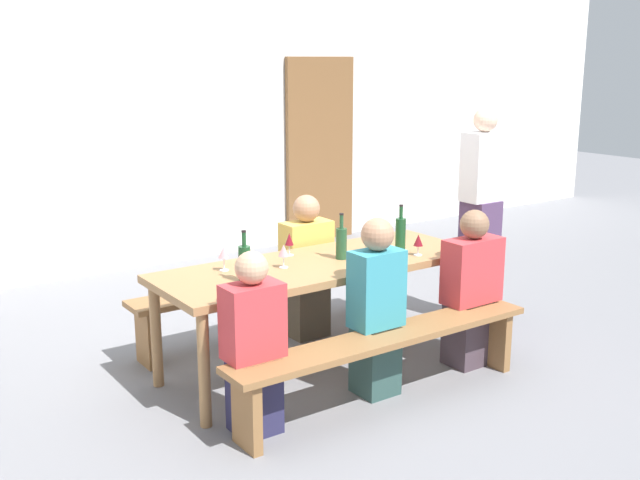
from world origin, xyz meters
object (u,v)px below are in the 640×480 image
(bench_far, at_px, (267,291))
(wine_glass_3, at_px, (418,241))
(seated_guest_near_0, at_px, (253,348))
(wine_glass_1, at_px, (368,246))
(standing_host, at_px, (480,220))
(wine_bottle_0, at_px, (341,242))
(wine_bottle_2, at_px, (400,235))
(seated_guest_far_0, at_px, (307,270))
(wine_glass_4, at_px, (284,251))
(seated_guest_near_2, at_px, (471,293))
(tasting_table, at_px, (320,272))
(seated_guest_near_1, at_px, (376,310))
(wooden_door, at_px, (320,150))
(wine_glass_0, at_px, (224,253))
(wine_glass_2, at_px, (289,240))
(bench_near, at_px, (386,348))
(wine_bottle_1, at_px, (245,263))

(bench_far, distance_m, wine_glass_3, 1.26)
(bench_far, bearing_deg, seated_guest_near_0, -123.91)
(wine_glass_1, relative_size, standing_host, 0.11)
(wine_glass_1, bearing_deg, wine_bottle_0, 106.93)
(wine_bottle_2, xyz_separation_m, seated_guest_far_0, (-0.33, 0.69, -0.36))
(wine_bottle_2, height_order, wine_glass_4, wine_bottle_2)
(seated_guest_near_0, height_order, seated_guest_near_2, seated_guest_near_2)
(tasting_table, xyz_separation_m, standing_host, (1.58, 0.04, 0.16))
(wine_bottle_2, height_order, seated_guest_near_1, seated_guest_near_1)
(wine_bottle_0, xyz_separation_m, wine_bottle_2, (0.43, -0.11, 0.02))
(wine_glass_1, height_order, seated_guest_near_0, seated_guest_near_0)
(wine_glass_3, bearing_deg, seated_guest_far_0, 115.86)
(tasting_table, relative_size, wine_bottle_2, 6.53)
(wooden_door, distance_m, standing_host, 3.12)
(wine_glass_0, relative_size, wine_glass_1, 0.88)
(tasting_table, relative_size, wine_glass_0, 14.18)
(wine_bottle_0, height_order, seated_guest_near_0, wine_bottle_0)
(wine_glass_2, relative_size, wine_glass_3, 1.08)
(wine_glass_2, distance_m, seated_guest_far_0, 0.56)
(wine_glass_4, xyz_separation_m, standing_host, (1.86, 0.02, -0.02))
(seated_guest_near_2, xyz_separation_m, seated_guest_far_0, (-0.62, 1.10, 0.01))
(tasting_table, bearing_deg, wooden_door, 54.93)
(seated_guest_near_1, bearing_deg, seated_guest_near_0, 90.00)
(bench_far, distance_m, standing_host, 1.78)
(tasting_table, bearing_deg, wine_glass_4, 177.20)
(wine_glass_2, bearing_deg, seated_guest_near_0, -133.36)
(bench_near, relative_size, wine_bottle_0, 6.81)
(wine_bottle_1, xyz_separation_m, seated_guest_near_1, (0.68, -0.44, -0.32))
(bench_near, bearing_deg, wine_bottle_1, 137.51)
(wine_bottle_0, relative_size, wine_bottle_1, 0.99)
(wooden_door, xyz_separation_m, wine_bottle_0, (-2.01, -3.12, -0.18))
(seated_guest_near_1, bearing_deg, tasting_table, 4.20)
(wine_glass_1, bearing_deg, standing_host, 11.34)
(wine_bottle_2, relative_size, seated_guest_near_0, 0.33)
(wine_glass_2, bearing_deg, standing_host, -7.57)
(wooden_door, relative_size, seated_guest_far_0, 1.91)
(wine_glass_0, height_order, wine_glass_1, wine_glass_1)
(wine_glass_0, relative_size, seated_guest_near_2, 0.15)
(seated_guest_near_0, bearing_deg, wooden_door, -39.59)
(wine_bottle_2, distance_m, wine_glass_1, 0.38)
(wine_glass_4, distance_m, seated_guest_near_1, 0.72)
(wine_bottle_0, height_order, standing_host, standing_host)
(wine_bottle_0, height_order, wine_glass_3, wine_bottle_0)
(wine_bottle_1, xyz_separation_m, seated_guest_near_0, (-0.20, -0.44, -0.37))
(wine_glass_1, xyz_separation_m, wine_glass_2, (-0.31, 0.49, -0.01))
(wine_glass_0, xyz_separation_m, wine_glass_3, (1.28, -0.43, -0.01))
(wooden_door, distance_m, wine_bottle_2, 3.60)
(wooden_door, xyz_separation_m, wine_glass_1, (-1.95, -3.33, -0.18))
(wine_glass_0, bearing_deg, wooden_door, 46.17)
(tasting_table, bearing_deg, wine_glass_1, -45.74)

